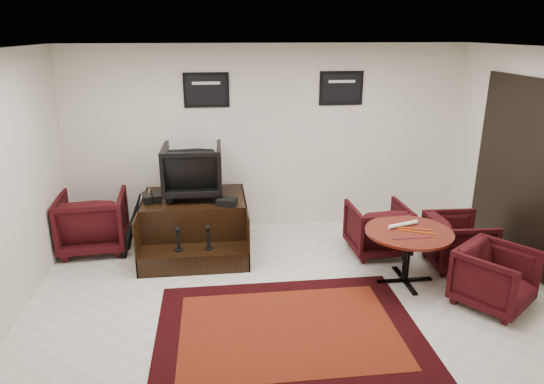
{
  "coord_description": "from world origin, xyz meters",
  "views": [
    {
      "loc": [
        -0.8,
        -4.69,
        2.98
      ],
      "look_at": [
        -0.13,
        0.9,
        1.09
      ],
      "focal_mm": 32.0,
      "sensor_mm": 36.0,
      "label": 1
    }
  ],
  "objects_px": {
    "armchair_side": "(93,219)",
    "meeting_table": "(408,237)",
    "table_chair_back": "(378,226)",
    "shine_chair": "(193,168)",
    "table_chair_corner": "(495,275)",
    "shine_podium": "(195,225)",
    "table_chair_window": "(459,239)"
  },
  "relations": [
    {
      "from": "armchair_side",
      "to": "table_chair_corner",
      "type": "relative_size",
      "value": 1.2
    },
    {
      "from": "armchair_side",
      "to": "meeting_table",
      "type": "height_order",
      "value": "armchair_side"
    },
    {
      "from": "shine_chair",
      "to": "table_chair_corner",
      "type": "relative_size",
      "value": 1.09
    },
    {
      "from": "shine_chair",
      "to": "armchair_side",
      "type": "relative_size",
      "value": 0.9
    },
    {
      "from": "table_chair_back",
      "to": "table_chair_window",
      "type": "relative_size",
      "value": 1.03
    },
    {
      "from": "armchair_side",
      "to": "meeting_table",
      "type": "bearing_deg",
      "value": 155.8
    },
    {
      "from": "shine_chair",
      "to": "table_chair_corner",
      "type": "distance_m",
      "value": 4.05
    },
    {
      "from": "table_chair_corner",
      "to": "meeting_table",
      "type": "bearing_deg",
      "value": 103.86
    },
    {
      "from": "shine_chair",
      "to": "shine_podium",
      "type": "bearing_deg",
      "value": 91.11
    },
    {
      "from": "shine_chair",
      "to": "table_chair_window",
      "type": "relative_size",
      "value": 1.08
    },
    {
      "from": "shine_chair",
      "to": "meeting_table",
      "type": "xyz_separation_m",
      "value": [
        2.6,
        -1.46,
        -0.56
      ]
    },
    {
      "from": "table_chair_corner",
      "to": "table_chair_back",
      "type": "bearing_deg",
      "value": 82.94
    },
    {
      "from": "shine_podium",
      "to": "shine_chair",
      "type": "height_order",
      "value": "shine_chair"
    },
    {
      "from": "table_chair_back",
      "to": "shine_chair",
      "type": "bearing_deg",
      "value": -15.24
    },
    {
      "from": "shine_chair",
      "to": "table_chair_back",
      "type": "height_order",
      "value": "shine_chair"
    },
    {
      "from": "meeting_table",
      "to": "table_chair_back",
      "type": "distance_m",
      "value": 0.89
    },
    {
      "from": "shine_chair",
      "to": "armchair_side",
      "type": "distance_m",
      "value": 1.58
    },
    {
      "from": "shine_podium",
      "to": "table_chair_window",
      "type": "bearing_deg",
      "value": -15.9
    },
    {
      "from": "shine_podium",
      "to": "meeting_table",
      "type": "height_order",
      "value": "shine_podium"
    },
    {
      "from": "shine_chair",
      "to": "table_chair_corner",
      "type": "xyz_separation_m",
      "value": [
        3.38,
        -2.1,
        -0.77
      ]
    },
    {
      "from": "shine_podium",
      "to": "table_chair_back",
      "type": "bearing_deg",
      "value": -10.0
    },
    {
      "from": "meeting_table",
      "to": "table_chair_window",
      "type": "height_order",
      "value": "table_chair_window"
    },
    {
      "from": "shine_chair",
      "to": "table_chair_back",
      "type": "relative_size",
      "value": 1.05
    },
    {
      "from": "shine_podium",
      "to": "shine_chair",
      "type": "distance_m",
      "value": 0.82
    },
    {
      "from": "shine_podium",
      "to": "armchair_side",
      "type": "distance_m",
      "value": 1.43
    },
    {
      "from": "shine_podium",
      "to": "shine_chair",
      "type": "relative_size",
      "value": 1.79
    },
    {
      "from": "shine_podium",
      "to": "armchair_side",
      "type": "height_order",
      "value": "armchair_side"
    },
    {
      "from": "armchair_side",
      "to": "shine_podium",
      "type": "bearing_deg",
      "value": 170.19
    },
    {
      "from": "table_chair_corner",
      "to": "shine_podium",
      "type": "bearing_deg",
      "value": 113.3
    },
    {
      "from": "meeting_table",
      "to": "table_chair_corner",
      "type": "xyz_separation_m",
      "value": [
        0.78,
        -0.64,
        -0.22
      ]
    },
    {
      "from": "shine_podium",
      "to": "armchair_side",
      "type": "xyz_separation_m",
      "value": [
        -1.42,
        0.13,
        0.12
      ]
    },
    {
      "from": "table_chair_back",
      "to": "table_chair_corner",
      "type": "height_order",
      "value": "table_chair_back"
    }
  ]
}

